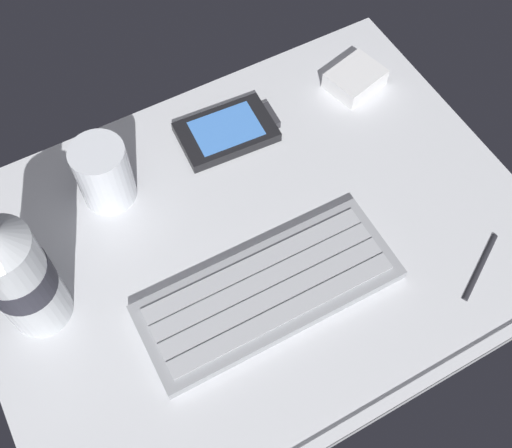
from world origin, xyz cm
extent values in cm
cube|color=silver|center=(0.00, 0.00, -1.00)|extent=(64.00, 48.00, 2.00)
cube|color=silver|center=(0.00, -23.40, 0.40)|extent=(64.00, 1.20, 0.80)
cube|color=#93969B|center=(-2.28, -7.03, 0.70)|extent=(29.12, 11.31, 1.40)
cube|color=#ADAFB5|center=(-2.25, -3.73, 1.55)|extent=(26.70, 2.29, 0.30)
cube|color=#ADAFB5|center=(-2.27, -5.93, 1.55)|extent=(26.70, 2.29, 0.30)
cube|color=#ADAFB5|center=(-2.29, -8.13, 1.55)|extent=(26.70, 2.29, 0.30)
cube|color=#ADAFB5|center=(-2.32, -10.33, 1.55)|extent=(26.70, 2.29, 0.30)
cube|color=black|center=(3.89, 14.87, 0.70)|extent=(12.46, 8.35, 1.40)
cube|color=#4C8CEA|center=(3.89, 14.87, 1.45)|extent=(8.76, 6.45, 0.10)
cube|color=#333338|center=(10.27, 14.46, 0.70)|extent=(1.04, 3.84, 1.12)
cylinder|color=silver|center=(-12.52, 13.81, 4.25)|extent=(6.40, 6.40, 8.50)
cylinder|color=yellow|center=(-12.52, 13.81, 3.26)|extent=(5.50, 5.50, 6.12)
cylinder|color=silver|center=(-24.79, 3.31, 7.50)|extent=(6.60, 6.60, 15.00)
cylinder|color=#2D2D38|center=(-24.79, 3.31, 8.25)|extent=(6.73, 6.73, 3.80)
cube|color=white|center=(22.94, 14.15, 1.20)|extent=(8.14, 7.12, 2.40)
cylinder|color=#26262B|center=(20.40, -15.72, 0.35)|extent=(8.58, 5.36, 0.70)
camera|label=1|loc=(-17.24, -31.23, 64.66)|focal=44.46mm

